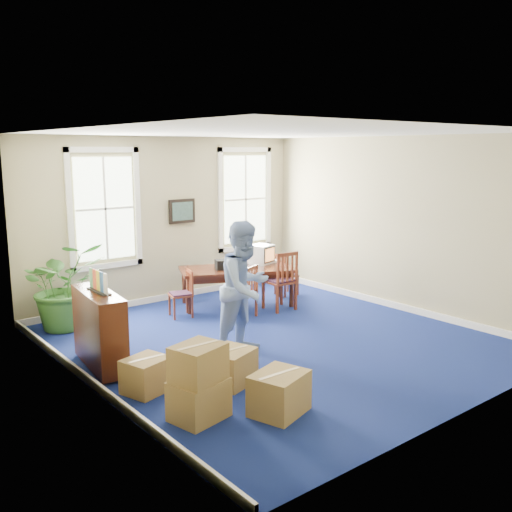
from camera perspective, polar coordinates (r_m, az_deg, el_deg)
floor at (r=9.06m, az=1.90°, el=-8.42°), size 6.50×6.50×0.00m
ceiling at (r=8.57m, az=2.03°, el=12.25°), size 6.50×6.50×0.00m
wall_back at (r=11.32m, az=-8.82°, el=3.61°), size 6.50×0.00×6.50m
wall_front at (r=6.60m, az=20.65°, el=-1.92°), size 6.50×0.00×6.50m
wall_left at (r=7.13m, az=-16.70°, el=-0.79°), size 0.00×6.50×6.50m
wall_right at (r=10.85m, az=14.10°, el=3.12°), size 0.00×6.50×6.50m
baseboard_back at (r=11.58m, az=-8.53°, el=-3.99°), size 6.00×0.04×0.12m
baseboard_left at (r=7.58m, az=-15.85°, el=-12.25°), size 0.04×6.50×0.12m
baseboard_right at (r=11.12m, az=13.65°, el=-4.78°), size 0.04×6.50×0.12m
window_left at (r=10.68m, az=-14.89°, el=4.60°), size 1.40×0.12×2.20m
window_right at (r=12.32m, az=-1.10°, el=5.70°), size 1.40×0.12×2.20m
wall_picture at (r=11.41m, az=-7.41°, el=4.47°), size 0.58×0.06×0.48m
conference_table at (r=10.96m, az=-1.88°, el=-3.06°), size 2.35×1.76×0.73m
crt_tv at (r=11.27m, az=0.53°, el=0.19°), size 0.52×0.54×0.37m
game_console at (r=11.44m, az=1.81°, el=-0.49°), size 0.16×0.19×0.05m
equipment_bag at (r=10.76m, az=-3.09°, el=-0.84°), size 0.43×0.35×0.18m
chair_near_left at (r=10.11m, az=-1.40°, el=-3.58°), size 0.56×0.56×0.95m
chair_near_right at (r=10.63m, az=2.36°, el=-2.42°), size 0.53×0.53×1.11m
chair_end_left at (r=10.27m, az=-7.56°, el=-3.77°), size 0.46×0.46×0.84m
chair_end_right at (r=11.73m, az=3.07°, el=-1.85°), size 0.41×0.41×0.85m
man at (r=8.30m, az=-1.10°, el=-3.17°), size 1.09×0.92×1.95m
credenza at (r=8.10m, az=-15.36°, el=-7.28°), size 0.53×1.35×1.03m
brochure_rack at (r=7.93m, az=-15.48°, el=-2.61°), size 0.19×0.72×0.31m
potted_plant at (r=9.97m, az=-18.65°, el=-2.81°), size 1.40×1.25×1.47m
cardboard_boxes at (r=6.66m, az=-4.64°, el=-11.52°), size 1.97×1.97×0.90m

